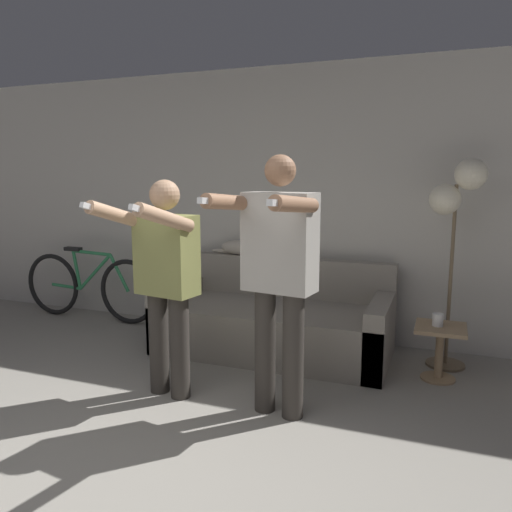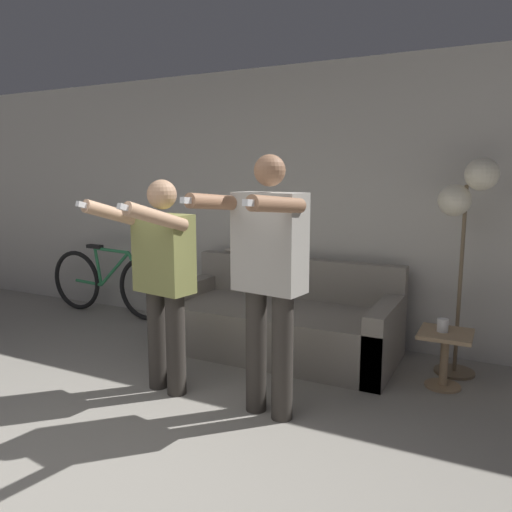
{
  "view_description": "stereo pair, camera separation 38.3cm",
  "coord_description": "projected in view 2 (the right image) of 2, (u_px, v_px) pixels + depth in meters",
  "views": [
    {
      "loc": [
        1.7,
        -1.56,
        1.58
      ],
      "look_at": [
        0.35,
        1.98,
        0.96
      ],
      "focal_mm": 35.0,
      "sensor_mm": 36.0,
      "label": 1
    },
    {
      "loc": [
        2.05,
        -1.4,
        1.58
      ],
      "look_at": [
        0.35,
        1.98,
        0.96
      ],
      "focal_mm": 35.0,
      "sensor_mm": 36.0,
      "label": 2
    }
  ],
  "objects": [
    {
      "name": "ground_plane",
      "position": [
        7.0,
        507.0,
        2.4
      ],
      "size": [
        16.0,
        16.0,
        0.0
      ],
      "primitive_type": "plane",
      "color": "gray"
    },
    {
      "name": "wall_back",
      "position": [
        276.0,
        204.0,
        4.94
      ],
      "size": [
        10.0,
        0.05,
        2.6
      ],
      "color": "beige",
      "rests_on": "ground_plane"
    },
    {
      "name": "couch",
      "position": [
        281.0,
        323.0,
        4.48
      ],
      "size": [
        2.05,
        0.94,
        0.8
      ],
      "color": "gray",
      "rests_on": "ground_plane"
    },
    {
      "name": "person_left",
      "position": [
        162.0,
        272.0,
        3.55
      ],
      "size": [
        0.58,
        0.72,
        1.55
      ],
      "rotation": [
        0.0,
        0.0,
        -0.17
      ],
      "color": "#38332D",
      "rests_on": "ground_plane"
    },
    {
      "name": "person_right",
      "position": [
        268.0,
        269.0,
        3.17
      ],
      "size": [
        0.59,
        0.73,
        1.71
      ],
      "rotation": [
        0.0,
        0.0,
        -0.14
      ],
      "color": "#38332D",
      "rests_on": "ground_plane"
    },
    {
      "name": "cat",
      "position": [
        252.0,
        247.0,
        4.91
      ],
      "size": [
        0.53,
        0.13,
        0.18
      ],
      "color": "#B7AD9E",
      "rests_on": "couch"
    },
    {
      "name": "floor_lamp",
      "position": [
        467.0,
        202.0,
        3.8
      ],
      "size": [
        0.43,
        0.31,
        1.71
      ],
      "color": "#756047",
      "rests_on": "ground_plane"
    },
    {
      "name": "side_table",
      "position": [
        445.0,
        348.0,
        3.72
      ],
      "size": [
        0.38,
        0.38,
        0.43
      ],
      "color": "#A38460",
      "rests_on": "ground_plane"
    },
    {
      "name": "cup",
      "position": [
        443.0,
        325.0,
        3.7
      ],
      "size": [
        0.08,
        0.08,
        0.1
      ],
      "color": "white",
      "rests_on": "side_table"
    },
    {
      "name": "bicycle",
      "position": [
        109.0,
        283.0,
        5.66
      ],
      "size": [
        1.72,
        0.07,
        0.79
      ],
      "color": "black",
      "rests_on": "ground_plane"
    }
  ]
}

